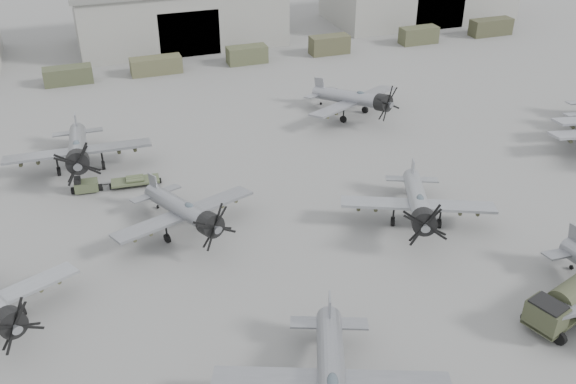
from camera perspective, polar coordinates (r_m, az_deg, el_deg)
name	(u,v)px	position (r m, az deg, el deg)	size (l,w,h in m)	color
ground	(371,316)	(42.49, 7.35, -10.89)	(220.00, 220.00, 0.00)	slate
hangar_center	(179,11)	(94.31, -9.69, 15.58)	(29.00, 14.80, 8.70)	gray
support_truck_2	(68,75)	(82.53, -18.97, 9.78)	(5.68, 2.20, 2.04)	#3C412A
support_truck_3	(156,65)	(83.14, -11.64, 10.97)	(6.31, 2.20, 2.07)	#4B4B31
support_truck_4	(247,55)	(85.36, -3.67, 12.08)	(5.19, 2.20, 2.22)	#45492F
support_truck_5	(329,45)	(89.02, 3.71, 12.93)	(5.33, 2.20, 2.44)	#42422B
support_truck_6	(419,35)	(95.02, 11.54, 13.50)	(5.39, 2.20, 2.32)	#41432C
support_truck_7	(491,27)	(101.50, 17.59, 13.81)	(6.29, 2.20, 2.38)	#3A3B27
aircraft_near_1	(332,384)	(34.95, 3.91, -16.64)	(12.66, 11.44, 5.13)	gray
aircraft_mid_1	(186,212)	(49.02, -9.03, -1.73)	(11.52, 10.37, 4.62)	gray
aircraft_mid_2	(418,203)	(50.31, 11.52, -0.98)	(11.69, 10.60, 4.78)	#92969A
aircraft_far_0	(78,149)	(60.01, -18.19, 3.63)	(12.88, 11.59, 5.16)	gray
aircraft_far_1	(356,99)	(68.62, 6.08, 8.23)	(11.54, 10.47, 4.74)	gray
fuel_tanker	(569,299)	(44.77, 23.70, -8.71)	(7.21, 4.60, 2.64)	#343825
tug_trailer	(105,184)	(57.39, -15.95, 0.69)	(7.21, 1.92, 1.44)	#424B31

